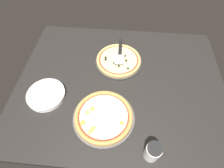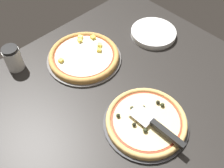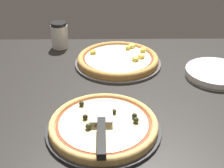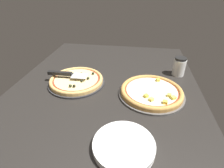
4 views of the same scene
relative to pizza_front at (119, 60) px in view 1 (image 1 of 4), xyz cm
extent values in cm
cube|color=black|center=(-2.42, 17.59, -4.04)|extent=(133.73, 106.66, 3.60)
cylinder|color=#2D2D30|center=(0.00, -0.02, -1.74)|extent=(33.13, 33.13, 1.00)
cylinder|color=#DBAD60|center=(0.00, -0.02, -0.49)|extent=(31.14, 31.14, 1.52)
torus|color=#DBAD60|center=(0.00, -0.02, 0.27)|extent=(31.14, 31.14, 1.93)
cylinder|color=#A33823|center=(0.00, -0.02, 0.35)|extent=(27.07, 27.07, 0.15)
cylinder|color=beige|center=(0.00, -0.02, 0.47)|extent=(25.54, 25.54, 0.40)
sphere|color=black|center=(-5.25, 1.54, 1.45)|extent=(1.56, 1.56, 1.56)
sphere|color=black|center=(3.07, 4.34, 1.38)|extent=(1.41, 1.41, 1.41)
sphere|color=black|center=(-6.80, 8.47, 1.46)|extent=(1.57, 1.57, 1.57)
sphere|color=#282D19|center=(-4.10, -2.96, 1.53)|extent=(1.71, 1.71, 1.71)
sphere|color=#282D19|center=(-0.50, 7.12, 1.44)|extent=(1.53, 1.53, 1.53)
sphere|color=black|center=(8.93, 1.92, 1.46)|extent=(1.57, 1.57, 1.57)
sphere|color=#282D19|center=(9.19, -0.15, 1.51)|extent=(1.68, 1.68, 1.68)
cylinder|color=#565451|center=(5.36, 43.40, -1.74)|extent=(34.93, 34.93, 1.00)
cylinder|color=#C68E47|center=(5.36, 43.40, -0.49)|extent=(32.83, 32.83, 1.52)
torus|color=#C68E47|center=(5.36, 43.40, 0.27)|extent=(32.83, 32.83, 2.35)
cylinder|color=maroon|center=(5.36, 43.40, 0.35)|extent=(28.54, 28.54, 0.15)
cylinder|color=beige|center=(5.36, 43.40, 0.47)|extent=(26.92, 26.92, 0.40)
cube|color=yellow|center=(-4.87, 47.24, 1.38)|extent=(2.36, 2.25, 1.41)
cube|color=#F4D64C|center=(9.90, 51.75, 1.38)|extent=(2.25, 2.34, 1.41)
cube|color=yellow|center=(12.21, 40.32, 1.38)|extent=(2.60, 2.60, 1.41)
cube|color=#F9E05B|center=(14.74, 42.80, 1.38)|extent=(2.76, 2.76, 1.41)
cube|color=#F9E05B|center=(11.61, 53.54, 1.38)|extent=(2.89, 2.90, 1.41)
cube|color=yellow|center=(16.03, 49.14, 1.38)|extent=(2.21, 2.29, 1.41)
cube|color=#B7B7BC|center=(-0.60, 1.98, 2.50)|extent=(6.70, 9.19, 0.24)
cube|color=black|center=(-0.34, -9.84, 3.38)|extent=(2.51, 14.64, 2.00)
cylinder|color=white|center=(42.08, 32.18, -1.89)|extent=(22.94, 22.94, 0.70)
cylinder|color=white|center=(42.08, 32.18, -1.19)|extent=(22.94, 22.94, 0.70)
cylinder|color=white|center=(42.08, 32.18, -0.49)|extent=(22.94, 22.94, 0.70)
cylinder|color=white|center=(42.08, 32.18, 0.21)|extent=(22.94, 22.94, 0.70)
cylinder|color=white|center=(-20.39, 61.17, 2.92)|extent=(7.58, 7.58, 10.32)
cylinder|color=black|center=(-20.39, 61.17, 8.78)|extent=(6.98, 6.98, 1.40)
camera|label=1|loc=(-3.11, 84.74, 89.55)|focal=28.00mm
camera|label=2|loc=(-45.57, -28.57, 86.40)|focal=42.00mm
camera|label=3|loc=(1.55, -71.24, 53.98)|focal=50.00mm
camera|label=4|loc=(84.82, 34.45, 51.63)|focal=28.00mm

